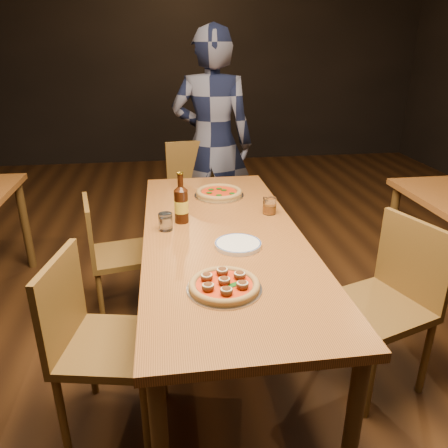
{
  "coord_description": "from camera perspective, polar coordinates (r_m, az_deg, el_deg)",
  "views": [
    {
      "loc": [
        -0.28,
        -2.02,
        1.65
      ],
      "look_at": [
        0.0,
        -0.05,
        0.82
      ],
      "focal_mm": 35.0,
      "sensor_mm": 36.0,
      "label": 1
    }
  ],
  "objects": [
    {
      "name": "ground",
      "position": [
        2.63,
        -0.16,
        -16.32
      ],
      "size": [
        9.0,
        9.0,
        0.0
      ],
      "primitive_type": "plane",
      "color": "black"
    },
    {
      "name": "table_main",
      "position": [
        2.26,
        -0.18,
        -2.83
      ],
      "size": [
        0.8,
        2.0,
        0.75
      ],
      "color": "brown",
      "rests_on": "ground"
    },
    {
      "name": "chair_main_nw",
      "position": [
        2.02,
        -14.55,
        -14.98
      ],
      "size": [
        0.49,
        0.49,
        0.89
      ],
      "primitive_type": null,
      "rotation": [
        0.0,
        0.0,
        1.37
      ],
      "color": "brown",
      "rests_on": "ground"
    },
    {
      "name": "chair_main_sw",
      "position": [
        2.85,
        -13.19,
        -3.82
      ],
      "size": [
        0.45,
        0.45,
        0.82
      ],
      "primitive_type": null,
      "rotation": [
        0.0,
        0.0,
        1.76
      ],
      "color": "brown",
      "rests_on": "ground"
    },
    {
      "name": "chair_main_e",
      "position": [
        2.3,
        19.43,
        -10.1
      ],
      "size": [
        0.54,
        0.54,
        0.91
      ],
      "primitive_type": null,
      "rotation": [
        0.0,
        0.0,
        -1.24
      ],
      "color": "brown",
      "rests_on": "ground"
    },
    {
      "name": "chair_end",
      "position": [
        3.43,
        -3.03,
        2.77
      ],
      "size": [
        0.51,
        0.51,
        0.98
      ],
      "primitive_type": null,
      "rotation": [
        0.0,
        0.0,
        0.13
      ],
      "color": "brown",
      "rests_on": "ground"
    },
    {
      "name": "pizza_meatball",
      "position": [
        1.73,
        0.03,
        -7.94
      ],
      "size": [
        0.3,
        0.3,
        0.05
      ],
      "rotation": [
        0.0,
        0.0,
        0.23
      ],
      "color": "#B7B7BF",
      "rests_on": "table_main"
    },
    {
      "name": "pizza_margherita",
      "position": [
        2.77,
        -0.66,
        4.1
      ],
      "size": [
        0.31,
        0.31,
        0.04
      ],
      "rotation": [
        0.0,
        0.0,
        0.39
      ],
      "color": "#B7B7BF",
      "rests_on": "table_main"
    },
    {
      "name": "plate_stack",
      "position": [
        2.08,
        1.85,
        -2.71
      ],
      "size": [
        0.22,
        0.22,
        0.02
      ],
      "primitive_type": "cylinder",
      "color": "white",
      "rests_on": "table_main"
    },
    {
      "name": "beer_bottle",
      "position": [
        2.34,
        -5.6,
        2.47
      ],
      "size": [
        0.08,
        0.08,
        0.27
      ],
      "rotation": [
        0.0,
        0.0,
        -0.4
      ],
      "color": "black",
      "rests_on": "table_main"
    },
    {
      "name": "water_glass",
      "position": [
        2.27,
        -7.64,
        0.3
      ],
      "size": [
        0.07,
        0.07,
        0.09
      ],
      "primitive_type": "cylinder",
      "color": "white",
      "rests_on": "table_main"
    },
    {
      "name": "amber_glass",
      "position": [
        2.48,
        5.96,
        2.4
      ],
      "size": [
        0.08,
        0.08,
        0.09
      ],
      "primitive_type": "cylinder",
      "color": "#A65312",
      "rests_on": "table_main"
    },
    {
      "name": "diner",
      "position": [
        3.58,
        -1.51,
        10.42
      ],
      "size": [
        0.73,
        0.57,
        1.79
      ],
      "primitive_type": "imported",
      "rotation": [
        0.0,
        0.0,
        2.9
      ],
      "color": "black",
      "rests_on": "ground"
    }
  ]
}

